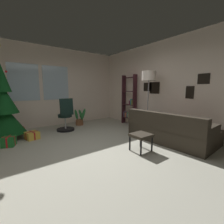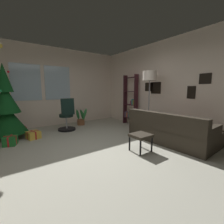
# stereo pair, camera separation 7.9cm
# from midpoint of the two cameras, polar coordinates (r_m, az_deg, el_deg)

# --- Properties ---
(ground_plane) EXTENTS (5.12, 6.01, 0.10)m
(ground_plane) POSITION_cam_midpoint_polar(r_m,az_deg,el_deg) (3.47, -5.46, -14.97)
(ground_plane) COLOR #AEAC9C
(wall_back_with_windows) EXTENTS (5.12, 0.12, 2.84)m
(wall_back_with_windows) POSITION_cam_midpoint_polar(r_m,az_deg,el_deg) (6.02, -20.88, 8.88)
(wall_back_with_windows) COLOR silver
(wall_back_with_windows) RESTS_ON ground_plane
(wall_right_with_frames) EXTENTS (0.12, 6.01, 2.84)m
(wall_right_with_frames) POSITION_cam_midpoint_polar(r_m,az_deg,el_deg) (5.03, 21.19, 8.97)
(wall_right_with_frames) COLOR silver
(wall_right_with_frames) RESTS_ON ground_plane
(couch) EXTENTS (1.60, 2.06, 0.78)m
(couch) POSITION_cam_midpoint_polar(r_m,az_deg,el_deg) (4.16, 23.21, -6.85)
(couch) COLOR #302A21
(couch) RESTS_ON ground_plane
(footstool) EXTENTS (0.41, 0.38, 0.38)m
(footstool) POSITION_cam_midpoint_polar(r_m,az_deg,el_deg) (3.36, 11.49, -9.13)
(footstool) COLOR #302A21
(footstool) RESTS_ON ground_plane
(holiday_tree) EXTENTS (0.94, 0.94, 2.48)m
(holiday_tree) POSITION_cam_midpoint_polar(r_m,az_deg,el_deg) (4.87, -34.64, 1.08)
(holiday_tree) COLOR #4C331E
(holiday_tree) RESTS_ON ground_plane
(gift_box_red) EXTENTS (0.26, 0.28, 0.20)m
(gift_box_red) POSITION_cam_midpoint_polar(r_m,az_deg,el_deg) (5.38, -30.57, -5.97)
(gift_box_red) COLOR red
(gift_box_red) RESTS_ON ground_plane
(gift_box_green) EXTENTS (0.34, 0.35, 0.23)m
(gift_box_green) POSITION_cam_midpoint_polar(r_m,az_deg,el_deg) (4.40, -33.61, -9.02)
(gift_box_green) COLOR #1E722D
(gift_box_green) RESTS_ON ground_plane
(gift_box_gold) EXTENTS (0.37, 0.38, 0.21)m
(gift_box_gold) POSITION_cam_midpoint_polar(r_m,az_deg,el_deg) (4.68, -27.15, -7.71)
(gift_box_gold) COLOR gold
(gift_box_gold) RESTS_ON ground_plane
(office_chair) EXTENTS (0.56, 0.56, 1.06)m
(office_chair) POSITION_cam_midpoint_polar(r_m,az_deg,el_deg) (5.09, -16.25, -2.16)
(office_chair) COLOR black
(office_chair) RESTS_ON ground_plane
(bookshelf) EXTENTS (0.18, 0.64, 1.86)m
(bookshelf) POSITION_cam_midpoint_polar(r_m,az_deg,el_deg) (5.77, 7.43, 3.38)
(bookshelf) COLOR #37181F
(bookshelf) RESTS_ON ground_plane
(floor_lamp) EXTENTS (0.42, 0.42, 1.88)m
(floor_lamp) POSITION_cam_midpoint_polar(r_m,az_deg,el_deg) (4.80, 14.56, 11.88)
(floor_lamp) COLOR slate
(floor_lamp) RESTS_ON ground_plane
(potted_plant) EXTENTS (0.37, 0.48, 0.66)m
(potted_plant) POSITION_cam_midpoint_polar(r_m,az_deg,el_deg) (5.80, -11.12, -2.38)
(potted_plant) COLOR brown
(potted_plant) RESTS_ON ground_plane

